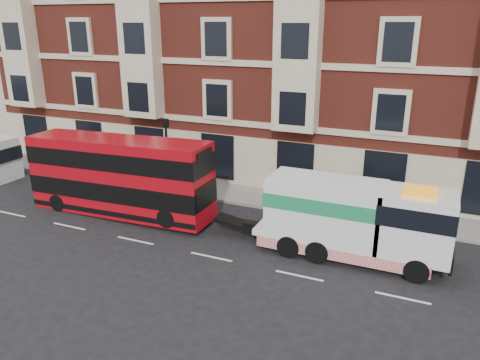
% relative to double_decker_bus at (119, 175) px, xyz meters
% --- Properties ---
extents(ground, '(120.00, 120.00, 0.00)m').
position_rel_double_decker_bus_xyz_m(ground, '(6.56, -2.42, -2.18)').
color(ground, black).
rests_on(ground, ground).
extents(sidewalk, '(90.00, 3.00, 0.15)m').
position_rel_double_decker_bus_xyz_m(sidewalk, '(6.56, 5.08, -2.11)').
color(sidewalk, slate).
rests_on(sidewalk, ground).
extents(victorian_terrace, '(45.00, 12.00, 20.40)m').
position_rel_double_decker_bus_xyz_m(victorian_terrace, '(7.06, 12.58, 7.88)').
color(victorian_terrace, maroon).
rests_on(victorian_terrace, ground).
extents(lamp_post_west, '(0.35, 0.15, 4.35)m').
position_rel_double_decker_bus_xyz_m(lamp_post_west, '(0.56, 3.78, 0.49)').
color(lamp_post_west, black).
rests_on(lamp_post_west, sidewalk).
extents(double_decker_bus, '(10.19, 2.34, 4.12)m').
position_rel_double_decker_bus_xyz_m(double_decker_bus, '(0.00, 0.00, 0.00)').
color(double_decker_bus, '#A70912').
rests_on(double_decker_bus, ground).
extents(tow_truck, '(8.15, 2.41, 3.40)m').
position_rel_double_decker_bus_xyz_m(tow_truck, '(12.05, -0.00, -0.38)').
color(tow_truck, white).
rests_on(tow_truck, ground).
extents(pedestrian, '(0.76, 0.71, 1.74)m').
position_rel_double_decker_bus_xyz_m(pedestrian, '(-6.46, 4.23, -1.16)').
color(pedestrian, '#1C1A35').
rests_on(pedestrian, sidewalk).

